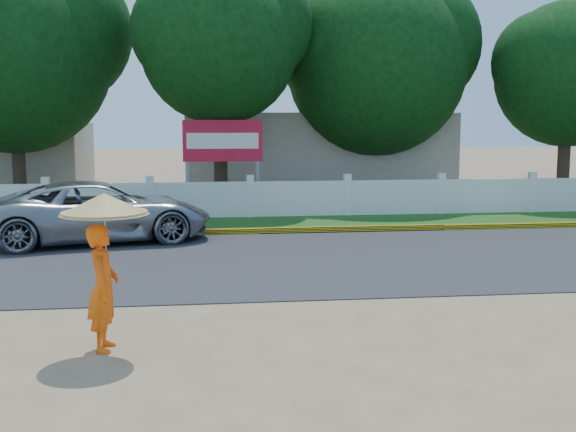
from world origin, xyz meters
name	(u,v)px	position (x,y,z in m)	size (l,w,h in m)	color
ground	(304,318)	(0.00, 0.00, 0.00)	(120.00, 120.00, 0.00)	#9E8460
road	(273,260)	(0.00, 4.50, 0.01)	(60.00, 7.00, 0.02)	#38383A
grass_verge	(254,224)	(0.00, 9.75, 0.01)	(60.00, 3.50, 0.03)	#2D601E
curb	(259,231)	(0.00, 8.05, 0.08)	(40.00, 0.18, 0.16)	yellow
fence	(250,200)	(0.00, 11.20, 0.55)	(40.00, 0.10, 1.10)	silver
building_near	(313,153)	(3.00, 18.00, 1.60)	(10.00, 6.00, 3.20)	#B7AD99
vehicle	(99,212)	(-3.98, 7.36, 0.75)	(2.48, 5.39, 1.50)	#929599
monk_with_parasol	(104,249)	(-2.80, -1.14, 1.35)	(1.14, 1.14, 2.07)	#FF5C0D
billboard	(223,146)	(-0.78, 12.30, 2.14)	(2.50, 0.13, 2.95)	gray
tree_row	(290,58)	(1.64, 14.56, 5.04)	(35.68, 7.80, 8.73)	#473828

